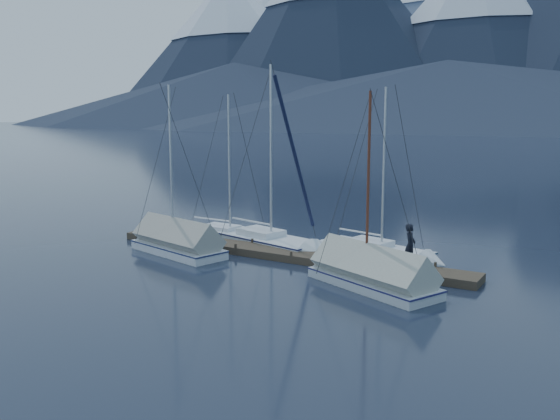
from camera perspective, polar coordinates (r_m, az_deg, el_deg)
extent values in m
plane|color=black|center=(25.66, -2.33, -5.46)|extent=(1000.00, 1000.00, 0.00)
cone|color=#475675|center=(522.08, -0.59, 15.55)|extent=(308.00, 308.00, 130.00)
cone|color=#475675|center=(481.91, 16.81, 16.91)|extent=(352.00, 352.00, 150.00)
cone|color=#192133|center=(398.96, -4.96, 14.98)|extent=(209.00, 209.00, 95.00)
cone|color=silver|center=(402.81, -5.02, 18.95)|extent=(90.41, 90.41, 39.90)
cone|color=#192133|center=(345.96, 4.74, 17.56)|extent=(190.00, 190.00, 115.00)
cone|color=#192133|center=(327.63, 17.80, 15.44)|extent=(171.00, 171.00, 90.00)
cone|color=#192133|center=(333.07, -4.40, 10.98)|extent=(364.00, 364.00, 35.00)
cone|color=#192133|center=(271.05, 15.74, 10.58)|extent=(416.00, 416.00, 30.00)
cube|color=#382D23|center=(27.26, 0.00, -4.22)|extent=(18.00, 1.50, 0.34)
cube|color=black|center=(30.78, -9.61, -3.22)|extent=(3.00, 1.30, 0.30)
cube|color=black|center=(27.31, 0.00, -4.67)|extent=(3.00, 1.30, 0.30)
cube|color=black|center=(24.83, 11.99, -6.28)|extent=(3.00, 1.30, 0.30)
cylinder|color=#382D23|center=(32.52, -11.49, -1.89)|extent=(0.12, 0.12, 0.35)
cylinder|color=#382D23|center=(31.53, -13.21, -2.30)|extent=(0.12, 0.12, 0.35)
cylinder|color=#382D23|center=(30.59, -7.35, -2.47)|extent=(0.12, 0.12, 0.35)
cylinder|color=#382D23|center=(29.54, -9.04, -2.93)|extent=(0.12, 0.12, 0.35)
cylinder|color=#382D23|center=(28.85, -2.68, -3.11)|extent=(0.12, 0.12, 0.35)
cylinder|color=#382D23|center=(27.73, -4.30, -3.63)|extent=(0.12, 0.12, 0.35)
cylinder|color=#382D23|center=(27.33, 2.56, -3.81)|extent=(0.12, 0.12, 0.35)
cylinder|color=#382D23|center=(26.14, 1.08, -4.40)|extent=(0.12, 0.12, 0.35)
cylinder|color=#382D23|center=(26.06, 8.37, -4.54)|extent=(0.12, 0.12, 0.35)
cylinder|color=#382D23|center=(24.81, 7.10, -5.20)|extent=(0.12, 0.12, 0.35)
cylinder|color=#382D23|center=(25.09, 14.72, -5.28)|extent=(0.12, 0.12, 0.35)
cylinder|color=#382D23|center=(23.79, 13.74, -6.02)|extent=(0.12, 0.12, 0.35)
cube|color=white|center=(31.63, -5.32, -2.51)|extent=(5.37, 1.89, 0.59)
cube|color=white|center=(31.68, -5.32, -2.98)|extent=(4.55, 1.07, 0.27)
cube|color=#161B44|center=(31.58, -5.33, -2.06)|extent=(5.42, 1.91, 0.05)
cone|color=white|center=(29.88, -0.66, -3.15)|extent=(1.01, 1.73, 1.71)
cube|color=white|center=(31.71, -5.71, -1.70)|extent=(1.89, 1.28, 0.27)
cylinder|color=#B2B7BF|center=(30.87, -4.90, 4.43)|extent=(0.11, 0.11, 7.11)
cylinder|color=#B2B7BF|center=(32.02, -6.60, -0.88)|extent=(2.40, 0.13, 0.08)
cylinder|color=#26262B|center=(30.08, -2.88, 4.33)|extent=(0.08, 2.69, 7.12)
cube|color=white|center=(29.73, -1.42, -3.18)|extent=(6.59, 3.46, 0.69)
cube|color=white|center=(29.80, -1.42, -3.77)|extent=(5.46, 2.33, 0.31)
cube|color=#191B4C|center=(29.67, -1.42, -2.63)|extent=(6.65, 3.50, 0.06)
cone|color=white|center=(27.32, 3.88, -4.30)|extent=(1.58, 2.22, 2.01)
cube|color=white|center=(29.85, -1.84, -2.15)|extent=(2.47, 1.93, 0.31)
cylinder|color=#B2B7BF|center=(28.81, -0.87, 5.53)|extent=(0.13, 0.13, 8.37)
cylinder|color=#B2B7BF|center=(30.29, -2.81, -1.09)|extent=(2.77, 0.73, 0.09)
cylinder|color=#26262B|center=(27.72, 1.42, 5.39)|extent=(0.74, 3.08, 8.38)
cube|color=silver|center=(28.13, 9.12, -4.04)|extent=(5.74, 3.00, 0.60)
cube|color=silver|center=(28.19, 9.11, -4.58)|extent=(4.75, 2.01, 0.27)
cube|color=#162842|center=(28.07, 9.13, -3.54)|extent=(5.79, 3.03, 0.05)
cone|color=silver|center=(26.51, 14.71, -5.04)|extent=(1.37, 1.93, 1.75)
cube|color=silver|center=(28.19, 8.69, -3.09)|extent=(2.15, 1.67, 0.27)
cylinder|color=#B2B7BF|center=(27.30, 9.96, 3.93)|extent=(0.11, 0.11, 7.29)
cylinder|color=#B2B7BF|center=(28.47, 7.66, -2.11)|extent=(2.42, 0.63, 0.08)
cylinder|color=#26262B|center=(26.56, 12.40, 3.72)|extent=(0.64, 2.69, 7.30)
cube|color=silver|center=(22.82, 8.88, -7.16)|extent=(5.70, 3.84, 0.57)
cube|color=silver|center=(22.89, 8.86, -7.79)|extent=(4.63, 2.74, 0.26)
cube|color=navy|center=(22.75, 8.89, -6.57)|extent=(5.76, 3.88, 0.05)
cone|color=silver|center=(25.01, 3.88, -5.62)|extent=(1.59, 2.06, 1.83)
cylinder|color=#592819|center=(22.31, 8.48, 2.34)|extent=(0.10, 0.10, 6.94)
cylinder|color=#592819|center=(22.02, 10.53, -5.62)|extent=(2.26, 1.01, 0.08)
cylinder|color=#26262B|center=(23.28, 6.17, 2.67)|extent=(1.07, 2.51, 6.95)
cube|color=#A9ABA0|center=(22.65, 8.92, -5.62)|extent=(5.47, 3.77, 1.94)
cube|color=white|center=(28.37, -9.78, -3.95)|extent=(5.48, 3.03, 0.61)
cube|color=white|center=(28.43, -9.77, -4.49)|extent=(4.52, 2.03, 0.28)
cube|color=navy|center=(28.31, -9.79, -3.43)|extent=(5.53, 3.06, 0.06)
cone|color=white|center=(30.82, -13.02, -3.00)|extent=(1.41, 1.97, 1.78)
cylinder|color=#B2B7BF|center=(28.05, -10.44, 4.19)|extent=(0.11, 0.11, 7.41)
cylinder|color=#B2B7BF|center=(27.45, -8.71, -2.52)|extent=(2.29, 0.63, 0.08)
cylinder|color=#26262B|center=(29.12, -11.90, 4.32)|extent=(0.64, 2.54, 7.42)
cube|color=#9B9991|center=(28.22, -9.82, -2.61)|extent=(5.23, 3.00, 1.89)
imported|color=black|center=(24.67, 12.41, -3.34)|extent=(0.48, 0.68, 1.77)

